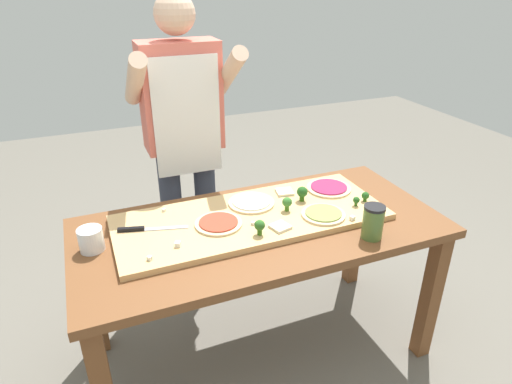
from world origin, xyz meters
name	(u,v)px	position (x,y,z in m)	size (l,w,h in m)	color
ground_plane	(260,349)	(0.00, 0.00, 0.00)	(8.00, 8.00, 0.00)	#6B665B
prep_table	(261,244)	(0.00, 0.00, 0.64)	(1.62, 0.76, 0.75)	brown
cutting_board	(252,217)	(-0.02, 0.05, 0.76)	(1.21, 0.48, 0.03)	tan
chefs_knife	(143,229)	(-0.49, 0.10, 0.78)	(0.29, 0.09, 0.02)	#B7BABF
pizza_whole_white_garlic	(251,202)	(0.02, 0.15, 0.78)	(0.22, 0.22, 0.02)	beige
pizza_whole_pesto_green	(323,214)	(0.27, -0.08, 0.78)	(0.20, 0.20, 0.02)	beige
pizza_whole_beet_magenta	(329,188)	(0.43, 0.15, 0.78)	(0.22, 0.22, 0.02)	beige
pizza_whole_tomato_red	(219,223)	(-0.19, 0.02, 0.78)	(0.20, 0.20, 0.02)	beige
pizza_slice_far_right	(285,192)	(0.21, 0.19, 0.78)	(0.08, 0.08, 0.01)	beige
pizza_slice_near_right	(280,227)	(0.05, -0.10, 0.78)	(0.07, 0.07, 0.01)	beige
broccoli_floret_front_right	(287,203)	(0.14, 0.03, 0.81)	(0.04, 0.04, 0.07)	#3F7220
broccoli_floret_back_mid	(302,193)	(0.25, 0.09, 0.82)	(0.05, 0.05, 0.07)	#2C5915
broccoli_floret_back_left	(260,226)	(-0.05, -0.12, 0.81)	(0.05, 0.05, 0.07)	#366618
broccoli_floret_front_mid	(365,196)	(0.52, -0.03, 0.80)	(0.04, 0.04, 0.05)	#2C5915
broccoli_floret_center_right	(356,200)	(0.46, -0.05, 0.80)	(0.03, 0.03, 0.05)	#2C5915
cheese_crumble_a	(178,244)	(-0.39, -0.07, 0.78)	(0.02, 0.02, 0.02)	white
cheese_crumble_b	(253,223)	(-0.05, -0.03, 0.78)	(0.01, 0.01, 0.01)	white
cheese_crumble_c	(149,258)	(-0.51, -0.13, 0.78)	(0.02, 0.02, 0.02)	silver
cheese_crumble_d	(164,210)	(-0.38, 0.23, 0.78)	(0.01, 0.01, 0.01)	white
cheese_crumble_e	(352,218)	(0.37, -0.16, 0.78)	(0.02, 0.02, 0.02)	white
flour_cup	(91,241)	(-0.70, 0.07, 0.79)	(0.10, 0.10, 0.10)	white
sauce_jar	(373,222)	(0.39, -0.27, 0.82)	(0.09, 0.09, 0.15)	#517033
cook_center	(184,130)	(-0.16, 0.67, 1.00)	(0.54, 0.39, 1.67)	#333847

